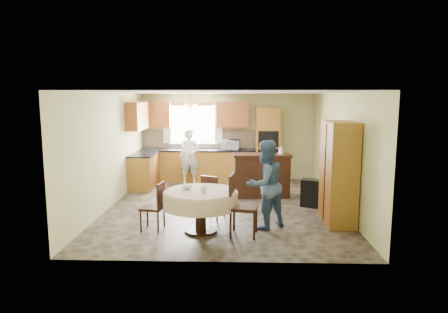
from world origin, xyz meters
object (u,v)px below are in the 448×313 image
at_px(chair_back, 212,195).
at_px(chair_right, 239,202).
at_px(cupboard, 339,173).
at_px(person_dining, 265,185).
at_px(dining_table, 201,200).
at_px(chair_left, 156,204).
at_px(oven_tower, 267,145).
at_px(sideboard, 262,177).
at_px(person_sink, 190,157).

distance_m(chair_back, chair_right, 1.09).
distance_m(cupboard, person_dining, 1.47).
distance_m(dining_table, chair_back, 0.81).
xyz_separation_m(dining_table, chair_left, (-0.82, 0.07, -0.10)).
bearing_deg(oven_tower, chair_left, -118.46).
xyz_separation_m(cupboard, chair_right, (-1.90, -0.78, -0.38)).
relative_size(sideboard, chair_back, 1.56).
xyz_separation_m(sideboard, dining_table, (-1.25, -2.60, 0.10)).
distance_m(chair_back, person_sink, 3.31).
distance_m(dining_table, chair_right, 0.70).
distance_m(cupboard, dining_table, 2.68).
bearing_deg(chair_back, chair_right, 143.96).
height_order(sideboard, chair_left, sideboard).
xyz_separation_m(dining_table, chair_back, (0.15, 0.79, -0.10)).
height_order(person_sink, person_dining, person_dining).
height_order(chair_right, person_dining, person_dining).
relative_size(dining_table, chair_left, 1.51).
distance_m(chair_right, person_sink, 4.35).
distance_m(oven_tower, cupboard, 3.90).
bearing_deg(chair_back, cupboard, -159.24).
bearing_deg(person_sink, sideboard, -48.22).
height_order(chair_left, person_sink, person_sink).
height_order(chair_back, chair_right, chair_right).
distance_m(chair_back, person_dining, 1.19).
bearing_deg(chair_left, cupboard, 108.29).
bearing_deg(sideboard, oven_tower, 78.22).
xyz_separation_m(oven_tower, chair_left, (-2.33, -4.30, -0.57)).
xyz_separation_m(oven_tower, chair_back, (-1.36, -3.58, -0.57)).
bearing_deg(cupboard, oven_tower, 105.95).
bearing_deg(oven_tower, person_dining, -94.87).
relative_size(chair_back, person_sink, 0.58).
bearing_deg(chair_back, person_sink, -51.18).
xyz_separation_m(cupboard, chair_left, (-3.40, -0.55, -0.49)).
relative_size(person_sink, person_dining, 0.94).
bearing_deg(dining_table, cupboard, 13.57).
relative_size(cupboard, dining_table, 1.47).
bearing_deg(cupboard, person_dining, -165.66).
relative_size(cupboard, person_sink, 1.27).
bearing_deg(chair_back, dining_table, 103.85).
xyz_separation_m(sideboard, chair_back, (-1.10, -1.81, -0.01)).
distance_m(person_sink, person_dining, 4.14).
relative_size(sideboard, person_sink, 0.90).
xyz_separation_m(sideboard, chair_left, (-2.06, -2.52, -0.01)).
bearing_deg(chair_right, dining_table, 84.84).
height_order(cupboard, chair_back, cupboard).
xyz_separation_m(oven_tower, person_dining, (-0.35, -4.11, -0.24)).
distance_m(sideboard, person_sink, 2.37).
bearing_deg(dining_table, oven_tower, 70.91).
bearing_deg(person_sink, oven_tower, -2.12).
bearing_deg(chair_left, dining_table, 94.11).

